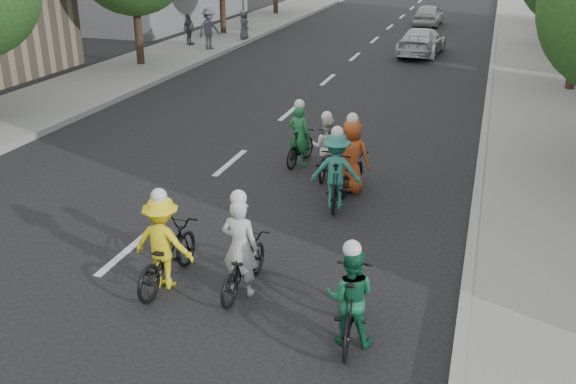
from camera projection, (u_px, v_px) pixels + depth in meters
The scene contains 17 objects.
ground at pixel (127, 251), 11.83m from camera, with size 120.00×120.00×0.00m, color black.
sidewalk_left at pixel (76, 92), 22.84m from camera, with size 4.00×80.00×0.15m, color gray.
curb_left at pixel (124, 96), 22.29m from camera, with size 0.18×80.00×0.18m, color #999993.
sidewalk_right at pixel (555, 132), 18.38m from camera, with size 4.00×80.00×0.15m, color gray.
curb_right at pixel (485, 126), 18.92m from camera, with size 0.18×80.00×0.18m, color #999993.
cyclist_0 at pixel (300, 142), 15.91m from camera, with size 0.66×1.54×1.69m.
cyclist_1 at pixel (165, 250), 10.50m from camera, with size 1.04×1.92×1.74m.
cyclist_2 at pixel (351, 164), 14.28m from camera, with size 0.87×1.60×1.83m.
cyclist_3 at pixel (242, 259), 10.32m from camera, with size 0.65×1.72×1.81m.
cyclist_4 at pixel (327, 152), 15.27m from camera, with size 0.75×1.88×1.58m.
cyclist_5 at pixel (351, 301), 9.07m from camera, with size 0.77×1.87×1.62m.
cyclist_6 at pixel (336, 176), 13.46m from camera, with size 1.13×1.80×1.79m.
follow_car_lead at pixel (422, 42), 29.60m from camera, with size 1.75×4.30×1.25m, color silver.
follow_car_trail at pixel (429, 15), 38.52m from camera, with size 1.50×3.73×1.27m, color silver.
spectator_0 at pixel (209, 29), 30.13m from camera, with size 1.23×0.70×1.90m, color #4C4E59.
spectator_1 at pixel (189, 29), 31.32m from camera, with size 0.91×0.38×1.55m, color #535461.
spectator_2 at pixel (244, 25), 32.84m from camera, with size 0.72×0.47×1.48m, color #464551.
Camera 1 is at (6.00, -9.13, 5.53)m, focal length 40.00 mm.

